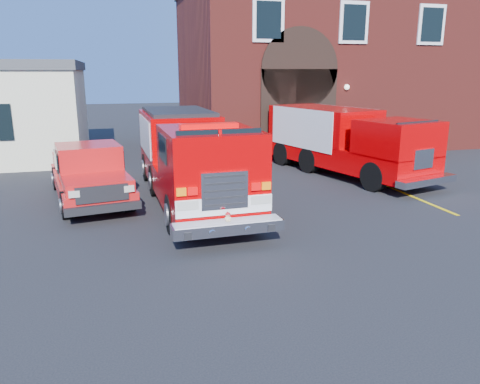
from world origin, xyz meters
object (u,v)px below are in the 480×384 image
object	(u,v)px
pickup_truck	(89,173)
secondary_truck	(344,139)
fire_engine	(190,157)
fire_station	(324,65)

from	to	relation	value
pickup_truck	secondary_truck	world-z (taller)	secondary_truck
secondary_truck	fire_engine	bearing A→B (deg)	-160.12
fire_station	secondary_truck	xyz separation A→B (m)	(-3.04, -8.62, -2.90)
fire_engine	secondary_truck	world-z (taller)	fire_engine
fire_station	fire_engine	world-z (taller)	fire_station
fire_engine	pickup_truck	xyz separation A→B (m)	(-3.03, 0.89, -0.54)
fire_engine	pickup_truck	size ratio (longest dim) A/B	1.53
fire_station	secondary_truck	size ratio (longest dim) A/B	1.90
fire_station	fire_engine	xyz separation A→B (m)	(-9.41, -10.92, -2.87)
fire_engine	fire_station	bearing A→B (deg)	49.24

